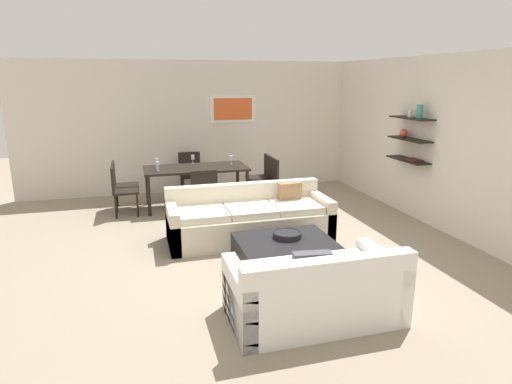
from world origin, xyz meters
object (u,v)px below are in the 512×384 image
Objects in this scene: loveseat_white at (315,292)px; dining_chair_right_near at (269,178)px; coffee_table at (285,254)px; wine_glass_right_far at (231,158)px; dining_table at (196,171)px; dining_chair_right_far at (263,174)px; sofa_beige at (250,220)px; decorative_bowl at (287,234)px; wine_glass_left_far at (157,161)px; wine_glass_left_near at (157,164)px; dining_chair_head at (190,171)px; dining_chair_left_far at (121,182)px; dining_chair_left_near at (120,187)px; wine_glass_head at (193,158)px; dining_chair_foot at (203,191)px.

dining_chair_right_near reaches higher than loveseat_white.
wine_glass_right_far reaches higher than coffee_table.
dining_chair_right_far is (1.35, 0.20, -0.18)m from dining_table.
sofa_beige is at bearing -94.94° from wine_glass_right_far.
decorative_bowl is at bearing -89.43° from wine_glass_right_far.
wine_glass_left_far is at bearing 114.47° from decorative_bowl.
loveseat_white is 4.40m from wine_glass_left_near.
dining_chair_right_near is at bearing -8.70° from wine_glass_left_far.
wine_glass_right_far is (0.18, 2.04, 0.58)m from sofa_beige.
dining_chair_head is (-0.52, 2.78, 0.21)m from sofa_beige.
wine_glass_left_near is (-1.42, 2.89, 0.44)m from decorative_bowl.
coffee_table is 0.25m from decorative_bowl.
decorative_bowl is 0.41× the size of dining_chair_left_far.
dining_chair_left_far is (-1.86, 2.13, 0.21)m from sofa_beige.
dining_chair_left_far is at bearing -154.14° from dining_chair_head.
dining_chair_right_far is at bearing 79.96° from loveseat_white.
dining_chair_left_near reaches higher than dining_table.
wine_glass_head reaches higher than decorative_bowl.
decorative_bowl is 0.41× the size of dining_chair_right_near.
decorative_bowl is at bearing -77.95° from wine_glass_head.
dining_chair_left_near and dining_chair_right_far have the same top height.
dining_chair_head is 1.71m from dining_chair_foot.
dining_chair_left_near is 5.50× the size of wine_glass_left_near.
dining_chair_foot is 1.00× the size of dining_chair_right_far.
dining_table is at bearing 90.00° from dining_chair_foot.
wine_glass_right_far is at bearing 89.52° from coffee_table.
dining_chair_head is 1.08m from wine_glass_left_far.
wine_glass_head reaches higher than coffee_table.
dining_chair_right_near is 1.51m from wine_glass_head.
decorative_bowl is 2.23× the size of wine_glass_head.
dining_chair_left_near reaches higher than decorative_bowl.
sofa_beige is at bearing -64.24° from dining_chair_foot.
loveseat_white reaches higher than dining_table.
wine_glass_left_far is at bearing -132.99° from dining_chair_head.
wine_glass_left_far is (-2.04, 0.31, 0.37)m from dining_chair_right_near.
coffee_table is at bearing -79.12° from wine_glass_head.
dining_chair_left_near is at bearing 154.14° from dining_chair_foot.
dining_chair_left_near and dining_chair_right_near have the same top height.
decorative_bowl is at bearing 52.49° from coffee_table.
dining_chair_right_far is 0.76m from wine_glass_right_far.
loveseat_white is 1.23m from coffee_table.
wine_glass_left_near is at bearing -170.92° from dining_table.
wine_glass_left_far is (0.00, 0.22, 0.01)m from wine_glass_left_near.
dining_chair_head and dining_chair_right_near have the same top height.
decorative_bowl is at bearing -101.01° from dining_chair_right_far.
wine_glass_left_near is at bearing -90.00° from wine_glass_left_far.
sofa_beige is 14.52× the size of wine_glass_right_far.
wine_glass_right_far is at bearing 8.70° from dining_chair_left_near.
dining_chair_left_far and dining_chair_right_far have the same top height.
wine_glass_left_near is at bearing -144.28° from wine_glass_head.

